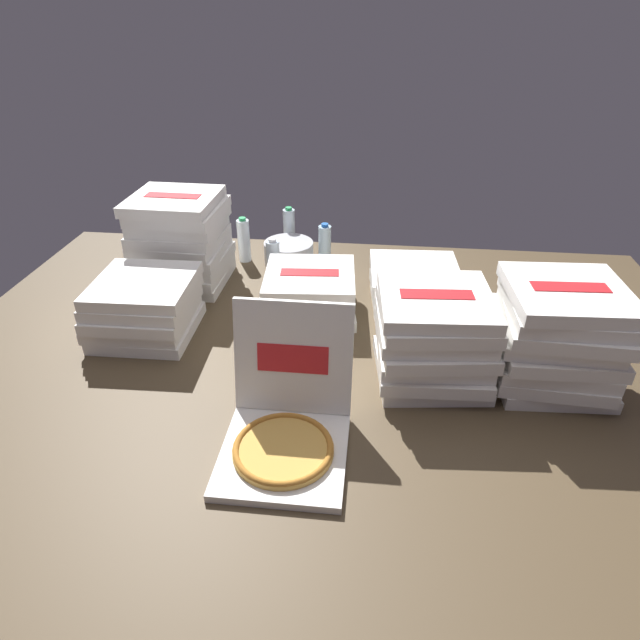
# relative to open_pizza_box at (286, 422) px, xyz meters

# --- Properties ---
(ground_plane) EXTENTS (3.20, 2.40, 0.02)m
(ground_plane) POSITION_rel_open_pizza_box_xyz_m (0.07, 0.44, -0.10)
(ground_plane) COLOR #4C3D28
(open_pizza_box) EXTENTS (0.39, 0.48, 0.42)m
(open_pizza_box) POSITION_rel_open_pizza_box_xyz_m (0.00, 0.00, 0.00)
(open_pizza_box) COLOR white
(open_pizza_box) RESTS_ON ground_plane
(pizza_stack_left_mid) EXTENTS (0.43, 0.42, 0.25)m
(pizza_stack_left_mid) POSITION_rel_open_pizza_box_xyz_m (-0.70, 0.59, 0.04)
(pizza_stack_left_mid) COLOR white
(pizza_stack_left_mid) RESTS_ON ground_plane
(pizza_stack_right_far) EXTENTS (0.45, 0.45, 0.20)m
(pizza_stack_right_far) POSITION_rel_open_pizza_box_xyz_m (-0.03, 0.84, 0.01)
(pizza_stack_right_far) COLOR white
(pizza_stack_right_far) RESTS_ON ground_plane
(pizza_stack_left_near) EXTENTS (0.44, 0.44, 0.20)m
(pizza_stack_left_near) POSITION_rel_open_pizza_box_xyz_m (0.45, 0.94, 0.01)
(pizza_stack_left_near) COLOR white
(pizza_stack_left_near) RESTS_ON ground_plane
(pizza_stack_right_near) EXTENTS (0.43, 0.42, 0.45)m
(pizza_stack_right_near) POSITION_rel_open_pizza_box_xyz_m (-0.69, 1.07, 0.14)
(pizza_stack_right_near) COLOR white
(pizza_stack_right_near) RESTS_ON ground_plane
(pizza_stack_center_near) EXTENTS (0.43, 0.43, 0.40)m
(pizza_stack_center_near) POSITION_rel_open_pizza_box_xyz_m (0.91, 0.43, 0.11)
(pizza_stack_center_near) COLOR white
(pizza_stack_center_near) RESTS_ON ground_plane
(pizza_stack_right_mid) EXTENTS (0.44, 0.46, 0.35)m
(pizza_stack_right_mid) POSITION_rel_open_pizza_box_xyz_m (0.48, 0.42, 0.09)
(pizza_stack_right_mid) COLOR white
(pizza_stack_right_mid) RESTS_ON ground_plane
(ice_bucket) EXTENTS (0.26, 0.26, 0.12)m
(ice_bucket) POSITION_rel_open_pizza_box_xyz_m (-0.21, 1.33, -0.02)
(ice_bucket) COLOR #B7BABF
(ice_bucket) RESTS_ON ground_plane
(water_bottle_0) EXTENTS (0.07, 0.07, 0.24)m
(water_bottle_0) POSITION_rel_open_pizza_box_xyz_m (-0.24, 1.53, 0.03)
(water_bottle_0) COLOR silver
(water_bottle_0) RESTS_ON ground_plane
(water_bottle_1) EXTENTS (0.07, 0.07, 0.24)m
(water_bottle_1) POSITION_rel_open_pizza_box_xyz_m (-0.24, 1.09, 0.03)
(water_bottle_1) COLOR silver
(water_bottle_1) RESTS_ON ground_plane
(water_bottle_2) EXTENTS (0.07, 0.07, 0.24)m
(water_bottle_2) POSITION_rel_open_pizza_box_xyz_m (-0.45, 1.35, 0.03)
(water_bottle_2) COLOR white
(water_bottle_2) RESTS_ON ground_plane
(water_bottle_3) EXTENTS (0.07, 0.07, 0.24)m
(water_bottle_3) POSITION_rel_open_pizza_box_xyz_m (-0.01, 1.31, 0.03)
(water_bottle_3) COLOR silver
(water_bottle_3) RESTS_ON ground_plane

